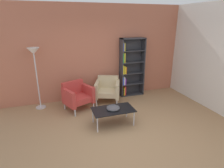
# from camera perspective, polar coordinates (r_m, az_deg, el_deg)

# --- Properties ---
(ground_plane) EXTENTS (8.32, 8.32, 0.00)m
(ground_plane) POSITION_cam_1_polar(r_m,az_deg,el_deg) (4.32, 4.11, -15.50)
(ground_plane) COLOR #9E7751
(brick_back_panel) EXTENTS (6.40, 0.12, 2.90)m
(brick_back_panel) POSITION_cam_1_polar(r_m,az_deg,el_deg) (5.99, -4.58, 9.37)
(brick_back_panel) COLOR #B2664C
(brick_back_panel) RESTS_ON ground_plane
(plaster_right_partition) EXTENTS (0.12, 5.20, 2.90)m
(plaster_right_partition) POSITION_cam_1_polar(r_m,az_deg,el_deg) (5.84, 29.16, 6.81)
(plaster_right_partition) COLOR silver
(plaster_right_partition) RESTS_ON ground_plane
(bookshelf_tall) EXTENTS (0.80, 0.30, 1.90)m
(bookshelf_tall) POSITION_cam_1_polar(r_m,az_deg,el_deg) (6.24, 5.45, 4.69)
(bookshelf_tall) COLOR #333338
(bookshelf_tall) RESTS_ON ground_plane
(coffee_table_low) EXTENTS (1.00, 0.56, 0.40)m
(coffee_table_low) POSITION_cam_1_polar(r_m,az_deg,el_deg) (4.57, 0.35, -7.99)
(coffee_table_low) COLOR black
(coffee_table_low) RESTS_ON ground_plane
(decorative_bowl) EXTENTS (0.32, 0.32, 0.05)m
(decorative_bowl) POSITION_cam_1_polar(r_m,az_deg,el_deg) (4.54, 0.35, -7.24)
(decorative_bowl) COLOR #4C4C51
(decorative_bowl) RESTS_ON coffee_table_low
(armchair_spare_guest) EXTENTS (0.90, 0.87, 0.78)m
(armchair_spare_guest) POSITION_cam_1_polar(r_m,az_deg,el_deg) (5.79, -1.34, -1.53)
(armchair_spare_guest) COLOR #C6B289
(armchair_spare_guest) RESTS_ON ground_plane
(armchair_corner_red) EXTENTS (0.90, 0.87, 0.78)m
(armchair_corner_red) POSITION_cam_1_polar(r_m,az_deg,el_deg) (5.41, -10.49, -3.36)
(armchair_corner_red) COLOR #B73833
(armchair_corner_red) RESTS_ON ground_plane
(floor_lamp_torchiere) EXTENTS (0.32, 0.32, 1.74)m
(floor_lamp_torchiere) POSITION_cam_1_polar(r_m,az_deg,el_deg) (5.49, -22.44, 7.13)
(floor_lamp_torchiere) COLOR silver
(floor_lamp_torchiere) RESTS_ON ground_plane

